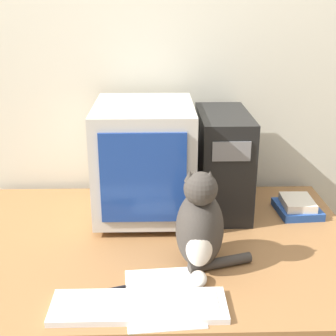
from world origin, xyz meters
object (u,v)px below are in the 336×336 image
Objects in this scene: keyboard at (137,306)px; book_stack at (296,207)px; crt_monitor at (143,159)px; computer_tower at (221,162)px; cat at (199,227)px; pen at (102,291)px.

keyboard is 0.86m from book_stack.
computer_tower is (0.31, 0.05, -0.03)m from crt_monitor.
crt_monitor reaches higher than computer_tower.
crt_monitor is 1.10× the size of computer_tower.
crt_monitor is at bearing -171.46° from computer_tower.
keyboard is at bearing -124.48° from cat.
keyboard is at bearing -37.77° from pen.
cat is at bearing -106.19° from computer_tower.
crt_monitor is 0.31m from computer_tower.
computer_tower is 0.46m from cat.
keyboard is (-0.32, -0.66, -0.19)m from computer_tower.
book_stack is (0.61, -0.02, -0.20)m from crt_monitor.
computer_tower is at bearing 167.65° from book_stack.
computer_tower reaches higher than book_stack.
crt_monitor is 0.91× the size of keyboard.
book_stack reaches higher than pen.
cat is 0.58m from book_stack.
crt_monitor is 0.64m from book_stack.
cat reaches higher than pen.
keyboard reaches higher than pen.
crt_monitor is at bearing 78.07° from pen.
computer_tower is 0.35m from book_stack.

